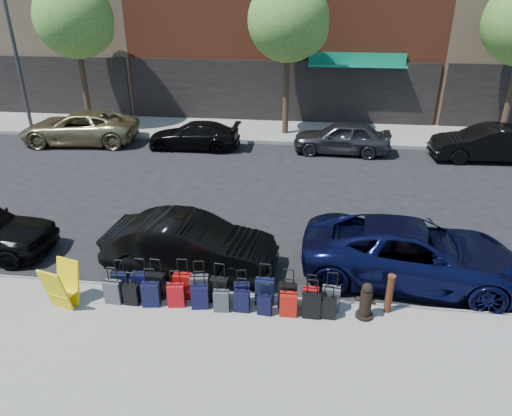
# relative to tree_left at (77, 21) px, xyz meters

# --- Properties ---
(ground) EXTENTS (120.00, 120.00, 0.00)m
(ground) POSITION_rel_tree_left_xyz_m (9.86, -9.50, -5.41)
(ground) COLOR black
(ground) RESTS_ON ground
(sidewalk_near) EXTENTS (60.00, 4.00, 0.15)m
(sidewalk_near) POSITION_rel_tree_left_xyz_m (9.86, -16.00, -5.34)
(sidewalk_near) COLOR gray
(sidewalk_near) RESTS_ON ground
(sidewalk_far) EXTENTS (60.00, 4.00, 0.15)m
(sidewalk_far) POSITION_rel_tree_left_xyz_m (9.86, 0.50, -5.34)
(sidewalk_far) COLOR gray
(sidewalk_far) RESTS_ON ground
(curb_near) EXTENTS (60.00, 0.08, 0.15)m
(curb_near) POSITION_rel_tree_left_xyz_m (9.86, -13.98, -5.34)
(curb_near) COLOR gray
(curb_near) RESTS_ON ground
(curb_far) EXTENTS (60.00, 0.08, 0.15)m
(curb_far) POSITION_rel_tree_left_xyz_m (9.86, -1.52, -5.34)
(curb_far) COLOR gray
(curb_far) RESTS_ON ground
(tree_left) EXTENTS (3.80, 3.80, 7.27)m
(tree_left) POSITION_rel_tree_left_xyz_m (0.00, 0.00, 0.00)
(tree_left) COLOR black
(tree_left) RESTS_ON sidewalk_far
(tree_center) EXTENTS (3.80, 3.80, 7.27)m
(tree_center) POSITION_rel_tree_left_xyz_m (10.50, 0.00, 0.00)
(tree_center) COLOR black
(tree_center) RESTS_ON sidewalk_far
(streetlight) EXTENTS (2.59, 0.18, 8.00)m
(streetlight) POSITION_rel_tree_left_xyz_m (-2.94, -0.70, -0.75)
(streetlight) COLOR #333338
(streetlight) RESTS_ON sidewalk_far
(suitcase_front_0) EXTENTS (0.39, 0.23, 0.89)m
(suitcase_front_0) POSITION_rel_tree_left_xyz_m (7.42, -14.30, -4.98)
(suitcase_front_0) COLOR black
(suitcase_front_0) RESTS_ON sidewalk_near
(suitcase_front_1) EXTENTS (0.40, 0.22, 0.97)m
(suitcase_front_1) POSITION_rel_tree_left_xyz_m (7.93, -14.32, -4.96)
(suitcase_front_1) COLOR black
(suitcase_front_1) RESTS_ON sidewalk_near
(suitcase_front_2) EXTENTS (0.42, 0.25, 1.00)m
(suitcase_front_2) POSITION_rel_tree_left_xyz_m (8.32, -14.33, -4.95)
(suitcase_front_2) COLOR black
(suitcase_front_2) RESTS_ON sidewalk_near
(suitcase_front_3) EXTENTS (0.42, 0.24, 1.01)m
(suitcase_front_3) POSITION_rel_tree_left_xyz_m (8.94, -14.27, -4.95)
(suitcase_front_3) COLOR #9E0F0A
(suitcase_front_3) RESTS_ON sidewalk_near
(suitcase_front_4) EXTENTS (0.45, 0.29, 1.00)m
(suitcase_front_4) POSITION_rel_tree_left_xyz_m (9.34, -14.30, -4.95)
(suitcase_front_4) COLOR #3C3C41
(suitcase_front_4) RESTS_ON sidewalk_near
(suitcase_front_5) EXTENTS (0.43, 0.25, 1.00)m
(suitcase_front_5) POSITION_rel_tree_left_xyz_m (9.82, -14.32, -4.95)
(suitcase_front_5) COLOR black
(suitcase_front_5) RESTS_ON sidewalk_near
(suitcase_front_6) EXTENTS (0.40, 0.26, 0.88)m
(suitcase_front_6) POSITION_rel_tree_left_xyz_m (10.34, -14.35, -4.99)
(suitcase_front_6) COLOR black
(suitcase_front_6) RESTS_ON sidewalk_near
(suitcase_front_7) EXTENTS (0.43, 0.25, 1.02)m
(suitcase_front_7) POSITION_rel_tree_left_xyz_m (10.86, -14.26, -4.94)
(suitcase_front_7) COLOR black
(suitcase_front_7) RESTS_ON sidewalk_near
(suitcase_front_8) EXTENTS (0.43, 0.26, 0.98)m
(suitcase_front_8) POSITION_rel_tree_left_xyz_m (11.39, -14.34, -4.95)
(suitcase_front_8) COLOR black
(suitcase_front_8) RESTS_ON sidewalk_near
(suitcase_front_9) EXTENTS (0.37, 0.21, 0.86)m
(suitcase_front_9) POSITION_rel_tree_left_xyz_m (11.91, -14.30, -4.99)
(suitcase_front_9) COLOR #A40A0D
(suitcase_front_9) RESTS_ON sidewalk_near
(suitcase_front_10) EXTENTS (0.41, 0.25, 0.96)m
(suitcase_front_10) POSITION_rel_tree_left_xyz_m (12.36, -14.32, -4.96)
(suitcase_front_10) COLOR #3D3D42
(suitcase_front_10) RESTS_ON sidewalk_near
(suitcase_back_0) EXTENTS (0.39, 0.24, 0.91)m
(suitcase_back_0) POSITION_rel_tree_left_xyz_m (7.39, -14.66, -4.98)
(suitcase_back_0) COLOR #424248
(suitcase_back_0) RESTS_ON sidewalk_near
(suitcase_back_1) EXTENTS (0.35, 0.21, 0.82)m
(suitcase_back_1) POSITION_rel_tree_left_xyz_m (7.83, -14.67, -5.01)
(suitcase_back_1) COLOR black
(suitcase_back_1) RESTS_ON sidewalk_near
(suitcase_back_2) EXTENTS (0.42, 0.28, 0.95)m
(suitcase_back_2) POSITION_rel_tree_left_xyz_m (8.29, -14.66, -4.97)
(suitcase_back_2) COLOR black
(suitcase_back_2) RESTS_ON sidewalk_near
(suitcase_back_3) EXTENTS (0.41, 0.27, 0.91)m
(suitcase_back_3) POSITION_rel_tree_left_xyz_m (8.87, -14.60, -4.98)
(suitcase_back_3) COLOR #B10B10
(suitcase_back_3) RESTS_ON sidewalk_near
(suitcase_back_4) EXTENTS (0.42, 0.28, 0.93)m
(suitcase_back_4) POSITION_rel_tree_left_xyz_m (9.42, -14.60, -4.97)
(suitcase_back_4) COLOR black
(suitcase_back_4) RESTS_ON sidewalk_near
(suitcase_back_5) EXTENTS (0.36, 0.23, 0.83)m
(suitcase_back_5) POSITION_rel_tree_left_xyz_m (9.92, -14.65, -5.00)
(suitcase_back_5) COLOR #3C3C41
(suitcase_back_5) RESTS_ON sidewalk_near
(suitcase_back_6) EXTENTS (0.35, 0.21, 0.83)m
(suitcase_back_6) POSITION_rel_tree_left_xyz_m (10.38, -14.60, -5.00)
(suitcase_back_6) COLOR black
(suitcase_back_6) RESTS_ON sidewalk_near
(suitcase_back_7) EXTENTS (0.34, 0.22, 0.76)m
(suitcase_back_7) POSITION_rel_tree_left_xyz_m (10.90, -14.64, -5.02)
(suitcase_back_7) COLOR black
(suitcase_back_7) RESTS_ON sidewalk_near
(suitcase_back_8) EXTENTS (0.38, 0.23, 0.91)m
(suitcase_back_8) POSITION_rel_tree_left_xyz_m (11.43, -14.62, -4.98)
(suitcase_back_8) COLOR #AD140B
(suitcase_back_8) RESTS_ON sidewalk_near
(suitcase_back_9) EXTENTS (0.40, 0.24, 0.93)m
(suitcase_back_9) POSITION_rel_tree_left_xyz_m (11.93, -14.61, -4.97)
(suitcase_back_9) COLOR black
(suitcase_back_9) RESTS_ON sidewalk_near
(suitcase_back_10) EXTENTS (0.34, 0.20, 0.80)m
(suitcase_back_10) POSITION_rel_tree_left_xyz_m (12.30, -14.60, -5.01)
(suitcase_back_10) COLOR black
(suitcase_back_10) RESTS_ON sidewalk_near
(fire_hydrant) EXTENTS (0.45, 0.39, 0.87)m
(fire_hydrant) POSITION_rel_tree_left_xyz_m (13.11, -14.47, -4.86)
(fire_hydrant) COLOR black
(fire_hydrant) RESTS_ON sidewalk_near
(bollard) EXTENTS (0.18, 0.18, 0.95)m
(bollard) POSITION_rel_tree_left_xyz_m (13.64, -14.21, -4.77)
(bollard) COLOR #38190C
(bollard) RESTS_ON sidewalk_near
(display_rack) EXTENTS (0.75, 0.79, 1.08)m
(display_rack) POSITION_rel_tree_left_xyz_m (6.33, -14.93, -4.73)
(display_rack) COLOR yellow
(display_rack) RESTS_ON sidewalk_near
(car_near_1) EXTENTS (4.55, 1.85, 1.47)m
(car_near_1) POSITION_rel_tree_left_xyz_m (8.76, -12.84, -4.68)
(car_near_1) COLOR black
(car_near_1) RESTS_ON ground
(car_near_2) EXTENTS (5.72, 3.06, 1.53)m
(car_near_2) POSITION_rel_tree_left_xyz_m (14.41, -12.58, -4.65)
(car_near_2) COLOR #0D1139
(car_near_2) RESTS_ON ground
(car_far_0) EXTENTS (5.77, 3.11, 1.54)m
(car_far_0) POSITION_rel_tree_left_xyz_m (0.54, -2.51, -4.64)
(car_far_0) COLOR #9C8D5F
(car_far_0) RESTS_ON ground
(car_far_1) EXTENTS (4.32, 1.81, 1.25)m
(car_far_1) POSITION_rel_tree_left_xyz_m (6.27, -2.64, -4.79)
(car_far_1) COLOR black
(car_far_1) RESTS_ON ground
(car_far_2) EXTENTS (4.40, 1.91, 1.48)m
(car_far_2) POSITION_rel_tree_left_xyz_m (13.09, -2.48, -4.67)
(car_far_2) COLOR #343537
(car_far_2) RESTS_ON ground
(car_far_3) EXTENTS (4.72, 1.86, 1.53)m
(car_far_3) POSITION_rel_tree_left_xyz_m (19.29, -2.72, -4.65)
(car_far_3) COLOR black
(car_far_3) RESTS_ON ground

